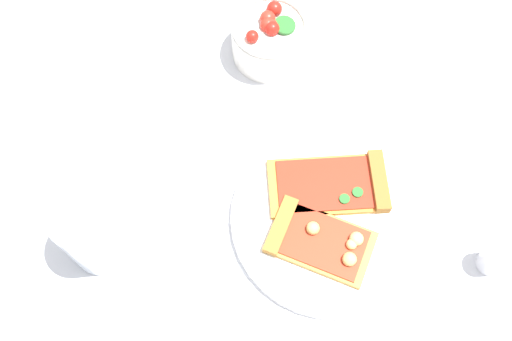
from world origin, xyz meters
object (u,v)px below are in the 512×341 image
object	(u,v)px
pizza_slice_far	(337,185)
pizza_slice_near	(318,239)
pepper_shaker	(497,257)
soda_glass	(93,232)
paper_napkin	(102,136)
plate	(330,219)
salad_bowl	(270,38)

from	to	relation	value
pizza_slice_far	pizza_slice_near	bearing A→B (deg)	-146.73
pizza_slice_far	pepper_shaker	bearing A→B (deg)	-64.30
pizza_slice_near	pepper_shaker	size ratio (longest dim) A/B	2.23
soda_glass	paper_napkin	world-z (taller)	soda_glass
pizza_slice_near	soda_glass	xyz separation A→B (m)	(-0.23, 0.17, 0.04)
plate	pepper_shaker	bearing A→B (deg)	-52.45
plate	pizza_slice_far	world-z (taller)	pizza_slice_far
paper_napkin	pepper_shaker	bearing A→B (deg)	-55.72
pizza_slice_near	pizza_slice_far	xyz separation A→B (m)	(0.07, 0.05, -0.00)
pizza_slice_near	pepper_shaker	distance (m)	0.23
pepper_shaker	paper_napkin	bearing A→B (deg)	124.28
salad_bowl	pepper_shaker	bearing A→B (deg)	-85.69
soda_glass	paper_napkin	xyz separation A→B (m)	(0.08, 0.14, -0.06)
soda_glass	paper_napkin	size ratio (longest dim) A/B	0.78
plate	pepper_shaker	xyz separation A→B (m)	(0.13, -0.17, 0.03)
plate	salad_bowl	size ratio (longest dim) A/B	2.34
plate	paper_napkin	size ratio (longest dim) A/B	1.72
pizza_slice_near	paper_napkin	xyz separation A→B (m)	(-0.15, 0.31, -0.02)
pizza_slice_near	salad_bowl	size ratio (longest dim) A/B	1.36
plate	salad_bowl	bearing A→B (deg)	69.97
pizza_slice_near	plate	bearing A→B (deg)	23.70
plate	pizza_slice_near	world-z (taller)	pizza_slice_near
soda_glass	paper_napkin	distance (m)	0.17
salad_bowl	pepper_shaker	size ratio (longest dim) A/B	1.64
pizza_slice_far	paper_napkin	bearing A→B (deg)	129.82
plate	soda_glass	world-z (taller)	soda_glass
salad_bowl	pepper_shaker	xyz separation A→B (m)	(0.03, -0.44, -0.00)
soda_glass	pepper_shaker	size ratio (longest dim) A/B	1.74
pizza_slice_near	salad_bowl	world-z (taller)	salad_bowl
pizza_slice_near	paper_napkin	bearing A→B (deg)	115.91
plate	pizza_slice_far	bearing A→B (deg)	41.29
pepper_shaker	pizza_slice_near	bearing A→B (deg)	137.01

